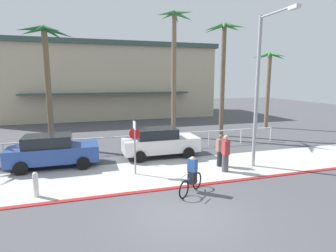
{
  "coord_description": "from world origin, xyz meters",
  "views": [
    {
      "loc": [
        -3.03,
        -8.07,
        4.49
      ],
      "look_at": [
        1.27,
        6.0,
        1.97
      ],
      "focal_mm": 29.28,
      "sensor_mm": 36.0,
      "label": 1
    }
  ],
  "objects_px": {
    "palm_tree_4": "(269,70)",
    "palm_tree_1": "(46,58)",
    "bollard_2": "(36,184)",
    "cyclist_blue_0": "(192,176)",
    "pedestrian_1": "(220,152)",
    "stop_sign_bike_lane": "(135,140)",
    "pedestrian_0": "(225,155)",
    "car_white_2": "(159,142)",
    "palm_tree_2": "(174,50)",
    "streetlight_curb": "(260,84)",
    "car_blue_1": "(53,151)",
    "palm_tree_3": "(223,56)"
  },
  "relations": [
    {
      "from": "palm_tree_4",
      "to": "palm_tree_1",
      "type": "bearing_deg",
      "value": -173.26
    },
    {
      "from": "bollard_2",
      "to": "palm_tree_4",
      "type": "bearing_deg",
      "value": 30.11
    },
    {
      "from": "cyclist_blue_0",
      "to": "pedestrian_1",
      "type": "xyz_separation_m",
      "value": [
        2.65,
        2.65,
        0.09
      ]
    },
    {
      "from": "stop_sign_bike_lane",
      "to": "cyclist_blue_0",
      "type": "height_order",
      "value": "stop_sign_bike_lane"
    },
    {
      "from": "bollard_2",
      "to": "pedestrian_0",
      "type": "height_order",
      "value": "pedestrian_0"
    },
    {
      "from": "cyclist_blue_0",
      "to": "car_white_2",
      "type": "bearing_deg",
      "value": 88.57
    },
    {
      "from": "stop_sign_bike_lane",
      "to": "palm_tree_1",
      "type": "xyz_separation_m",
      "value": [
        -4.36,
        6.96,
        4.15
      ]
    },
    {
      "from": "palm_tree_1",
      "to": "palm_tree_2",
      "type": "bearing_deg",
      "value": 5.96
    },
    {
      "from": "bollard_2",
      "to": "pedestrian_1",
      "type": "height_order",
      "value": "pedestrian_1"
    },
    {
      "from": "car_white_2",
      "to": "palm_tree_2",
      "type": "bearing_deg",
      "value": 63.36
    },
    {
      "from": "stop_sign_bike_lane",
      "to": "pedestrian_0",
      "type": "xyz_separation_m",
      "value": [
        4.28,
        -0.91,
        -0.81
      ]
    },
    {
      "from": "streetlight_curb",
      "to": "pedestrian_0",
      "type": "height_order",
      "value": "streetlight_curb"
    },
    {
      "from": "pedestrian_1",
      "to": "pedestrian_0",
      "type": "bearing_deg",
      "value": -100.67
    },
    {
      "from": "car_white_2",
      "to": "pedestrian_1",
      "type": "bearing_deg",
      "value": -47.26
    },
    {
      "from": "car_blue_1",
      "to": "pedestrian_1",
      "type": "distance_m",
      "value": 8.63
    },
    {
      "from": "streetlight_curb",
      "to": "pedestrian_0",
      "type": "xyz_separation_m",
      "value": [
        -1.83,
        -0.12,
        -3.41
      ]
    },
    {
      "from": "pedestrian_0",
      "to": "cyclist_blue_0",
      "type": "bearing_deg",
      "value": -143.82
    },
    {
      "from": "car_blue_1",
      "to": "car_white_2",
      "type": "distance_m",
      "value": 5.77
    },
    {
      "from": "streetlight_curb",
      "to": "palm_tree_3",
      "type": "xyz_separation_m",
      "value": [
        2.09,
        7.78,
        1.96
      ]
    },
    {
      "from": "stop_sign_bike_lane",
      "to": "pedestrian_1",
      "type": "relative_size",
      "value": 1.51
    },
    {
      "from": "palm_tree_1",
      "to": "palm_tree_2",
      "type": "height_order",
      "value": "palm_tree_2"
    },
    {
      "from": "bollard_2",
      "to": "pedestrian_1",
      "type": "relative_size",
      "value": 0.59
    },
    {
      "from": "stop_sign_bike_lane",
      "to": "palm_tree_1",
      "type": "height_order",
      "value": "palm_tree_1"
    },
    {
      "from": "palm_tree_2",
      "to": "palm_tree_3",
      "type": "distance_m",
      "value": 3.78
    },
    {
      "from": "bollard_2",
      "to": "palm_tree_2",
      "type": "distance_m",
      "value": 14.12
    },
    {
      "from": "palm_tree_1",
      "to": "palm_tree_4",
      "type": "bearing_deg",
      "value": 6.74
    },
    {
      "from": "stop_sign_bike_lane",
      "to": "car_white_2",
      "type": "xyz_separation_m",
      "value": [
        1.92,
        2.64,
        -0.81
      ]
    },
    {
      "from": "palm_tree_1",
      "to": "car_blue_1",
      "type": "relative_size",
      "value": 1.78
    },
    {
      "from": "palm_tree_3",
      "to": "car_white_2",
      "type": "relative_size",
      "value": 1.98
    },
    {
      "from": "palm_tree_1",
      "to": "car_blue_1",
      "type": "xyz_separation_m",
      "value": [
        0.52,
        -4.64,
        -4.96
      ]
    },
    {
      "from": "palm_tree_4",
      "to": "car_white_2",
      "type": "relative_size",
      "value": 1.58
    },
    {
      "from": "car_white_2",
      "to": "cyclist_blue_0",
      "type": "bearing_deg",
      "value": -91.43
    },
    {
      "from": "stop_sign_bike_lane",
      "to": "palm_tree_4",
      "type": "height_order",
      "value": "palm_tree_4"
    },
    {
      "from": "car_white_2",
      "to": "cyclist_blue_0",
      "type": "distance_m",
      "value": 5.38
    },
    {
      "from": "car_blue_1",
      "to": "streetlight_curb",
      "type": "bearing_deg",
      "value": -17.4
    },
    {
      "from": "bollard_2",
      "to": "palm_tree_2",
      "type": "bearing_deg",
      "value": 46.99
    },
    {
      "from": "bollard_2",
      "to": "car_white_2",
      "type": "xyz_separation_m",
      "value": [
        6.03,
        4.04,
        0.35
      ]
    },
    {
      "from": "car_blue_1",
      "to": "pedestrian_1",
      "type": "height_order",
      "value": "pedestrian_1"
    },
    {
      "from": "bollard_2",
      "to": "palm_tree_4",
      "type": "distance_m",
      "value": 21.54
    },
    {
      "from": "cyclist_blue_0",
      "to": "pedestrian_1",
      "type": "bearing_deg",
      "value": 45.03
    },
    {
      "from": "palm_tree_3",
      "to": "cyclist_blue_0",
      "type": "relative_size",
      "value": 5.81
    },
    {
      "from": "palm_tree_2",
      "to": "palm_tree_3",
      "type": "height_order",
      "value": "palm_tree_2"
    },
    {
      "from": "palm_tree_3",
      "to": "car_blue_1",
      "type": "relative_size",
      "value": 1.98
    },
    {
      "from": "pedestrian_0",
      "to": "pedestrian_1",
      "type": "bearing_deg",
      "value": 79.33
    },
    {
      "from": "bollard_2",
      "to": "car_blue_1",
      "type": "relative_size",
      "value": 0.23
    },
    {
      "from": "bollard_2",
      "to": "pedestrian_1",
      "type": "xyz_separation_m",
      "value": [
        8.55,
        1.31,
        0.27
      ]
    },
    {
      "from": "palm_tree_4",
      "to": "pedestrian_0",
      "type": "relative_size",
      "value": 3.77
    },
    {
      "from": "car_white_2",
      "to": "pedestrian_0",
      "type": "relative_size",
      "value": 2.39
    },
    {
      "from": "cyclist_blue_0",
      "to": "pedestrian_0",
      "type": "distance_m",
      "value": 3.1
    },
    {
      "from": "palm_tree_1",
      "to": "palm_tree_2",
      "type": "relative_size",
      "value": 0.82
    }
  ]
}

